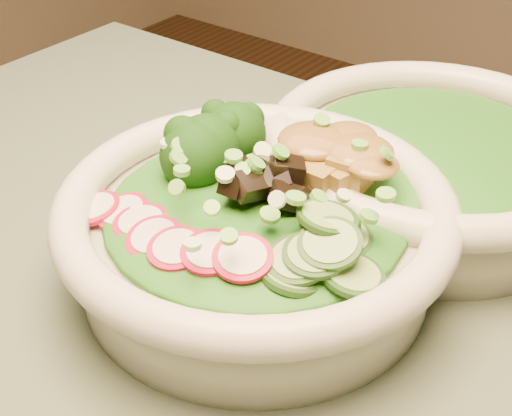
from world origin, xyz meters
The scene contains 11 objects.
salad_bowl centered at (-0.12, 0.09, 0.79)m, with size 0.29×0.29×0.08m.
side_bowl centered at (-0.06, 0.26, 0.79)m, with size 0.28×0.28×0.08m.
lettuce_bed centered at (-0.12, 0.09, 0.81)m, with size 0.22×0.22×0.03m, color #195812.
side_lettuce centered at (-0.06, 0.26, 0.81)m, with size 0.19×0.19×0.02m, color #195812.
broccoli_florets centered at (-0.19, 0.11, 0.83)m, with size 0.08×0.07×0.05m, color black, non-canonical shape.
radish_slices centered at (-0.14, 0.02, 0.82)m, with size 0.12×0.04×0.02m, color #AE0D2D, non-canonical shape.
cucumber_slices centered at (-0.06, 0.07, 0.83)m, with size 0.07×0.07×0.04m, color #9FC56D, non-canonical shape.
mushroom_heap centered at (-0.12, 0.10, 0.83)m, with size 0.07×0.07×0.04m, color black, non-canonical shape.
tofu_cubes centered at (-0.10, 0.15, 0.83)m, with size 0.10×0.06×0.04m, color olive, non-canonical shape.
peanut_sauce centered at (-0.10, 0.15, 0.84)m, with size 0.07×0.06×0.02m, color brown.
scallion_garnish centered at (-0.12, 0.09, 0.84)m, with size 0.20×0.20×0.03m, color #67BE43, non-canonical shape.
Camera 1 is at (0.13, -0.24, 1.10)m, focal length 50.00 mm.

